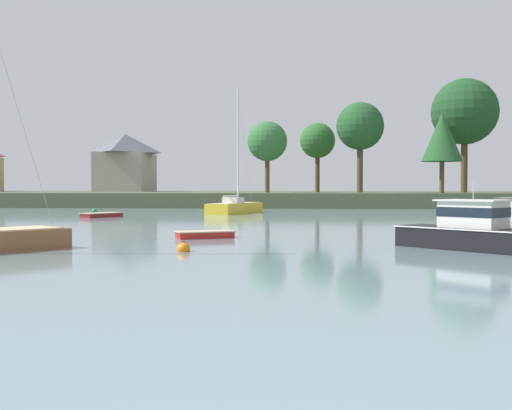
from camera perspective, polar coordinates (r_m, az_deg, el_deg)
name	(u,v)px	position (r m, az deg, el deg)	size (l,w,h in m)	color
far_shore_bank	(232,197)	(93.14, -2.21, 0.69)	(243.59, 46.87, 1.71)	#4C563D
cruiser_black	(483,238)	(24.91, 19.99, -2.88)	(5.85, 5.73, 3.15)	black
dinghy_red	(205,235)	(29.35, -4.69, -2.78)	(2.92, 2.17, 0.46)	#B2231E
sailboat_yellow	(235,211)	(56.68, -1.92, -0.52)	(4.51, 8.13, 12.04)	gold
dinghy_maroon	(102,216)	(50.94, -13.88, -0.95)	(2.99, 3.55, 0.50)	maroon
mooring_buoy_green	(94,211)	(61.56, -14.51, -0.55)	(0.48, 0.48, 0.53)	#1E8C47
mooring_buoy_orange	(183,249)	(23.27, -6.62, -4.02)	(0.50, 0.50, 0.55)	orange
shore_tree_center_right	(360,127)	(79.86, 9.46, 7.05)	(5.97, 5.97, 11.31)	brown
shore_tree_left	(442,137)	(74.44, 16.60, 5.95)	(4.58, 4.58, 9.21)	brown
shore_tree_right_mid	(465,112)	(84.84, 18.48, 8.04)	(8.42, 8.42, 14.53)	brown
shore_tree_inland_b	(317,141)	(84.47, 5.63, 5.82)	(4.71, 4.71, 9.28)	brown
shore_tree_right	(267,142)	(78.70, 1.04, 5.79)	(4.99, 4.99, 8.93)	brown
cottage_eastern	(125,162)	(100.01, -11.81, 3.87)	(8.27, 10.15, 8.96)	#9E998E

